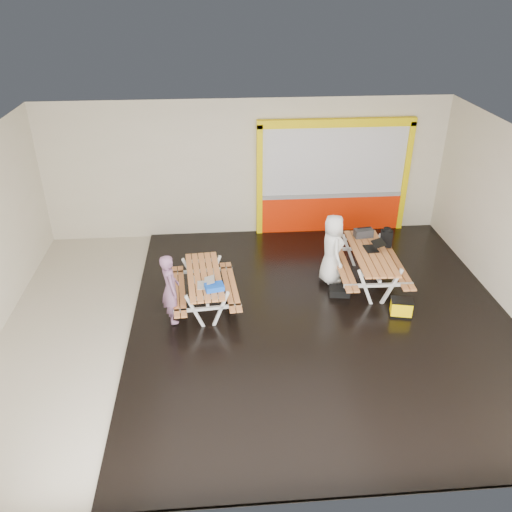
{
  "coord_description": "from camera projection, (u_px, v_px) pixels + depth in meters",
  "views": [
    {
      "loc": [
        -0.74,
        -8.3,
        6.08
      ],
      "look_at": [
        0.0,
        0.9,
        1.0
      ],
      "focal_mm": 36.33,
      "sensor_mm": 36.0,
      "label": 1
    }
  ],
  "objects": [
    {
      "name": "backpack",
      "position": [
        386.0,
        237.0,
        11.79
      ],
      "size": [
        0.31,
        0.25,
        0.45
      ],
      "color": "black",
      "rests_on": "picnic_table_right"
    },
    {
      "name": "deck",
      "position": [
        322.0,
        318.0,
        10.31
      ],
      "size": [
        7.5,
        7.98,
        0.05
      ],
      "primitive_type": "cube",
      "color": "black",
      "rests_on": "room"
    },
    {
      "name": "blue_pouch",
      "position": [
        214.0,
        287.0,
        9.85
      ],
      "size": [
        0.4,
        0.32,
        0.1
      ],
      "primitive_type": "cube",
      "rotation": [
        0.0,
        0.0,
        0.22
      ],
      "color": "blue",
      "rests_on": "picnic_table_left"
    },
    {
      "name": "person_left",
      "position": [
        170.0,
        289.0,
        9.83
      ],
      "size": [
        0.47,
        0.59,
        1.43
      ],
      "primitive_type": "imported",
      "rotation": [
        0.0,
        0.0,
        1.84
      ],
      "color": "#7E5576",
      "rests_on": "deck"
    },
    {
      "name": "kiosk",
      "position": [
        333.0,
        180.0,
        13.12
      ],
      "size": [
        3.88,
        0.16,
        3.0
      ],
      "color": "red",
      "rests_on": "room"
    },
    {
      "name": "room",
      "position": [
        260.0,
        244.0,
        9.39
      ],
      "size": [
        10.02,
        8.02,
        3.52
      ],
      "color": "beige",
      "rests_on": "ground"
    },
    {
      "name": "laptop_right",
      "position": [
        374.0,
        247.0,
        11.13
      ],
      "size": [
        0.43,
        0.39,
        0.17
      ],
      "color": "black",
      "rests_on": "picnic_table_right"
    },
    {
      "name": "dark_case",
      "position": [
        339.0,
        291.0,
        10.99
      ],
      "size": [
        0.47,
        0.38,
        0.16
      ],
      "primitive_type": "cube",
      "rotation": [
        0.0,
        0.0,
        -0.15
      ],
      "color": "black",
      "rests_on": "deck"
    },
    {
      "name": "toolbox",
      "position": [
        363.0,
        233.0,
        11.63
      ],
      "size": [
        0.43,
        0.25,
        0.24
      ],
      "color": "black",
      "rests_on": "picnic_table_right"
    },
    {
      "name": "person_right",
      "position": [
        332.0,
        249.0,
        11.09
      ],
      "size": [
        0.56,
        0.8,
        1.55
      ],
      "primitive_type": "imported",
      "rotation": [
        0.0,
        0.0,
        1.66
      ],
      "color": "white",
      "rests_on": "deck"
    },
    {
      "name": "laptop_left",
      "position": [
        205.0,
        283.0,
        9.98
      ],
      "size": [
        0.34,
        0.31,
        0.14
      ],
      "color": "silver",
      "rests_on": "picnic_table_left"
    },
    {
      "name": "picnic_table_left",
      "position": [
        204.0,
        283.0,
        10.42
      ],
      "size": [
        1.44,
        2.0,
        0.76
      ],
      "color": "#C9793E",
      "rests_on": "deck"
    },
    {
      "name": "picnic_table_right",
      "position": [
        370.0,
        260.0,
        11.14
      ],
      "size": [
        1.47,
        2.13,
        0.84
      ],
      "color": "#C9793E",
      "rests_on": "deck"
    },
    {
      "name": "fluke_bag",
      "position": [
        401.0,
        308.0,
        10.26
      ],
      "size": [
        0.48,
        0.36,
        0.37
      ],
      "color": "black",
      "rests_on": "deck"
    }
  ]
}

